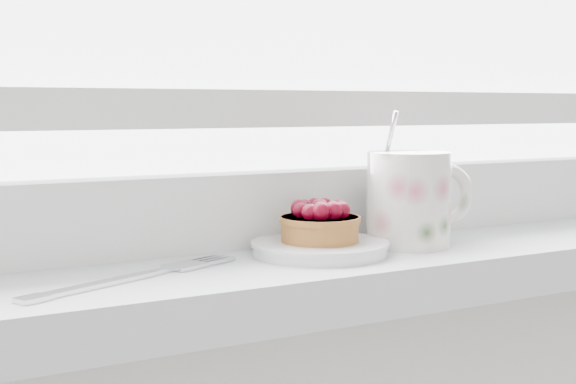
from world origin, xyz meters
TOP-DOWN VIEW (x-y plane):
  - saucer at (0.02, 1.89)m, footprint 0.12×0.12m
  - raspberry_tart at (0.02, 1.89)m, footprint 0.07×0.07m
  - floral_mug at (0.12, 1.89)m, footprint 0.12×0.09m
  - fork at (-0.16, 1.87)m, footprint 0.20×0.10m

SIDE VIEW (x-z plane):
  - fork at x=-0.16m, z-range 0.94..0.94m
  - saucer at x=0.02m, z-range 0.94..0.95m
  - raspberry_tart at x=0.02m, z-range 0.95..0.99m
  - floral_mug at x=0.12m, z-range 0.92..1.05m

